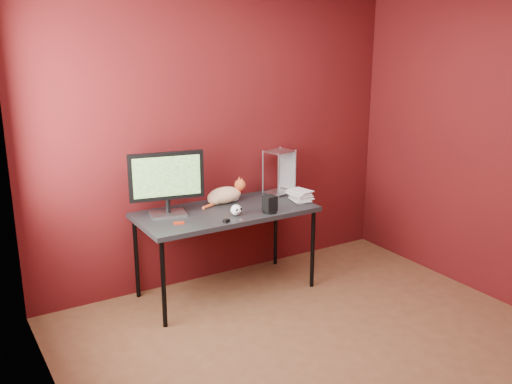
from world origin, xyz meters
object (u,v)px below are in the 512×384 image
monitor (167,181)px  skull_mug (236,210)px  desk (226,216)px  book_stack (294,145)px  cat (225,195)px  speaker (270,205)px

monitor → skull_mug: (0.48, -0.29, -0.25)m
desk → book_stack: bearing=-7.2°
desk → cat: 0.24m
skull_mug → book_stack: size_ratio=0.09×
skull_mug → book_stack: book_stack is taller
skull_mug → cat: bearing=70.8°
speaker → desk: bearing=131.1°
desk → speaker: speaker is taller
book_stack → speaker: bearing=-153.9°
cat → book_stack: (0.54, -0.26, 0.43)m
monitor → speaker: size_ratio=4.25×
desk → monitor: 0.59m
monitor → cat: size_ratio=1.33×
skull_mug → book_stack: bearing=3.1°
monitor → desk: bearing=-2.5°
desk → speaker: bearing=-41.5°
monitor → cat: 0.61m
cat → speaker: bearing=-64.9°
desk → skull_mug: size_ratio=16.20×
cat → speaker: size_ratio=3.19×
monitor → book_stack: book_stack is taller
desk → book_stack: book_stack is taller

